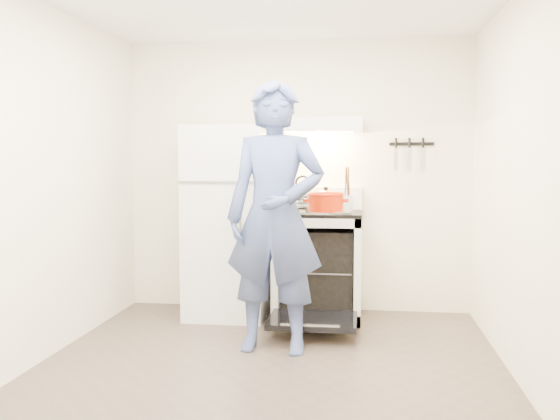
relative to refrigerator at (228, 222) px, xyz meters
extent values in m
plane|color=#4C3F35|center=(0.58, -1.45, -0.85)|extent=(3.60, 3.60, 0.00)
cube|color=white|center=(0.58, 0.35, 0.40)|extent=(3.20, 0.02, 2.50)
cube|color=white|center=(0.00, 0.00, 0.00)|extent=(0.70, 0.70, 1.70)
cube|color=white|center=(0.81, 0.02, -0.39)|extent=(0.76, 0.65, 0.92)
cube|color=black|center=(0.81, 0.02, 0.09)|extent=(0.76, 0.65, 0.03)
cube|color=white|center=(0.81, 0.31, 0.20)|extent=(0.76, 0.07, 0.20)
cube|color=black|center=(0.81, -0.57, -0.72)|extent=(0.70, 0.54, 0.04)
cube|color=slate|center=(0.81, 0.02, -0.41)|extent=(0.60, 0.52, 0.01)
cube|color=white|center=(0.81, 0.10, 0.86)|extent=(0.76, 0.50, 0.12)
cube|color=black|center=(1.63, 0.33, 0.70)|extent=(0.40, 0.02, 0.03)
cylinder|color=#97754E|center=(0.75, -0.01, -0.40)|extent=(0.30, 0.30, 0.02)
cylinder|color=silver|center=(1.07, -0.20, 0.20)|extent=(0.11, 0.11, 0.13)
imported|color=#334668|center=(0.57, -0.98, 0.14)|extent=(0.74, 0.51, 1.98)
camera|label=1|loc=(1.20, -5.45, 0.57)|focal=40.00mm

